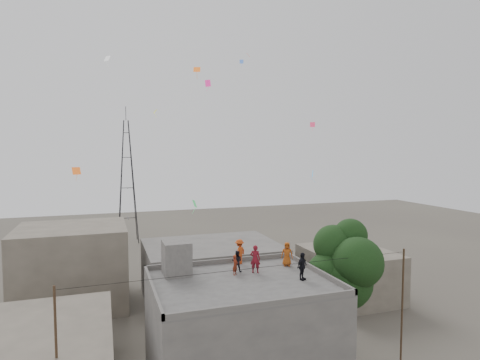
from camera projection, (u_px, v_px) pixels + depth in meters
The scene contains 16 objects.
main_building at pixel (241, 334), 23.01m from camera, with size 10.00×8.00×6.10m.
parapet at pixel (241, 279), 22.78m from camera, with size 10.00×8.00×0.30m.
stair_head_box at pixel (177, 258), 24.14m from camera, with size 1.60×1.80×2.00m, color #54514E.
neighbor_north at pixel (212, 271), 36.91m from camera, with size 12.00×9.00×5.00m, color #54514E.
neighbor_northwest at pixel (73, 266), 34.86m from camera, with size 9.00×8.00×7.00m, color #5D5449.
neighbor_east at pixel (349, 274), 37.02m from camera, with size 7.00×8.00×4.40m, color #5D5449.
tree at pixel (346, 267), 25.72m from camera, with size 4.90×4.60×9.10m.
utility_line at pixel (257, 328), 21.93m from camera, with size 20.12×0.62×7.40m.
transmission_tower at pixel (127, 181), 59.05m from camera, with size 2.97×2.97×20.01m.
person_red_adult at pixel (255, 259), 24.39m from camera, with size 0.62×0.41×1.71m, color maroon.
person_orange_child at pixel (287, 254), 25.89m from camera, with size 0.75×0.49×1.54m, color #A34612.
person_dark_child at pixel (237, 261), 24.66m from camera, with size 0.63×0.49×1.30m, color black.
person_dark_adult at pixel (302, 266), 23.03m from camera, with size 0.94×0.39×1.60m, color black.
person_orange_adult at pixel (239, 252), 26.29m from camera, with size 1.06×0.61×1.64m, color #BF4315.
person_red_child at pixel (235, 265), 24.01m from camera, with size 0.43×0.28×1.19m, color maroon.
kites at pixel (208, 113), 30.18m from camera, with size 17.77×14.52×12.92m.
Camera 1 is at (-7.24, -21.11, 13.51)m, focal length 30.00 mm.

